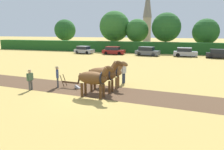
{
  "coord_description": "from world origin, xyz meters",
  "views": [
    {
      "loc": [
        5.6,
        -13.73,
        4.53
      ],
      "look_at": [
        0.79,
        2.22,
        1.1
      ],
      "focal_mm": 35.0,
      "sensor_mm": 36.0,
      "label": 1
    }
  ],
  "objects_px": {
    "draft_horse_trail_left": "(111,72)",
    "parked_car_left": "(113,51)",
    "tree_center_right": "(206,32)",
    "parked_car_center_left": "(147,51)",
    "plow": "(72,84)",
    "parked_car_center": "(185,52)",
    "farmer_beside_team": "(124,72)",
    "tree_left": "(114,26)",
    "church_spire": "(147,13)",
    "parked_car_center_right": "(219,54)",
    "parked_car_far_left": "(84,50)",
    "tree_center_left": "(137,31)",
    "draft_horse_lead_left": "(94,78)",
    "draft_horse_lead_right": "(103,74)",
    "farmer_onlooker_left": "(30,78)",
    "tree_far_left": "(65,30)",
    "tree_center": "(166,27)",
    "farmer_at_plow": "(57,75)"
  },
  "relations": [
    {
      "from": "draft_horse_trail_left",
      "to": "parked_car_left",
      "type": "xyz_separation_m",
      "value": [
        -6.71,
        23.51,
        -0.55
      ]
    },
    {
      "from": "tree_center_right",
      "to": "parked_car_center_left",
      "type": "bearing_deg",
      "value": -139.03
    },
    {
      "from": "plow",
      "to": "parked_car_center",
      "type": "height_order",
      "value": "parked_car_center"
    },
    {
      "from": "parked_car_left",
      "to": "farmer_beside_team",
      "type": "bearing_deg",
      "value": -71.99
    },
    {
      "from": "tree_center_right",
      "to": "parked_car_center",
      "type": "xyz_separation_m",
      "value": [
        -4.01,
        -8.7,
        -3.46
      ]
    },
    {
      "from": "tree_left",
      "to": "draft_horse_trail_left",
      "type": "relative_size",
      "value": 3.22
    },
    {
      "from": "church_spire",
      "to": "parked_car_center_right",
      "type": "xyz_separation_m",
      "value": [
        16.7,
        -34.54,
        -9.21
      ]
    },
    {
      "from": "parked_car_center_right",
      "to": "parked_car_far_left",
      "type": "bearing_deg",
      "value": -176.08
    },
    {
      "from": "draft_horse_trail_left",
      "to": "plow",
      "type": "distance_m",
      "value": 3.23
    },
    {
      "from": "tree_center_left",
      "to": "draft_horse_lead_left",
      "type": "bearing_deg",
      "value": -84.24
    },
    {
      "from": "draft_horse_lead_right",
      "to": "parked_car_center",
      "type": "height_order",
      "value": "draft_horse_lead_right"
    },
    {
      "from": "tree_left",
      "to": "plow",
      "type": "distance_m",
      "value": 34.87
    },
    {
      "from": "parked_car_far_left",
      "to": "parked_car_left",
      "type": "height_order",
      "value": "parked_car_left"
    },
    {
      "from": "tree_center_right",
      "to": "farmer_onlooker_left",
      "type": "relative_size",
      "value": 4.3
    },
    {
      "from": "plow",
      "to": "parked_car_center_right",
      "type": "distance_m",
      "value": 28.09
    },
    {
      "from": "draft_horse_trail_left",
      "to": "tree_center_left",
      "type": "bearing_deg",
      "value": 102.45
    },
    {
      "from": "parked_car_center_left",
      "to": "tree_center_left",
      "type": "bearing_deg",
      "value": 122.23
    },
    {
      "from": "parked_car_far_left",
      "to": "tree_left",
      "type": "bearing_deg",
      "value": 80.79
    },
    {
      "from": "draft_horse_lead_right",
      "to": "tree_far_left",
      "type": "bearing_deg",
      "value": 127.86
    },
    {
      "from": "tree_center",
      "to": "tree_center_right",
      "type": "bearing_deg",
      "value": 2.47
    },
    {
      "from": "tree_center_left",
      "to": "church_spire",
      "type": "distance_m",
      "value": 25.6
    },
    {
      "from": "tree_center_left",
      "to": "church_spire",
      "type": "relative_size",
      "value": 0.37
    },
    {
      "from": "tree_center_left",
      "to": "draft_horse_lead_right",
      "type": "relative_size",
      "value": 2.33
    },
    {
      "from": "draft_horse_lead_left",
      "to": "farmer_beside_team",
      "type": "bearing_deg",
      "value": 83.3
    },
    {
      "from": "parked_car_center",
      "to": "tree_center_left",
      "type": "bearing_deg",
      "value": 138.84
    },
    {
      "from": "tree_left",
      "to": "tree_center",
      "type": "relative_size",
      "value": 1.08
    },
    {
      "from": "farmer_beside_team",
      "to": "farmer_at_plow",
      "type": "bearing_deg",
      "value": -128.58
    },
    {
      "from": "tree_left",
      "to": "tree_far_left",
      "type": "bearing_deg",
      "value": 171.09
    },
    {
      "from": "parked_car_center_left",
      "to": "church_spire",
      "type": "bearing_deg",
      "value": 108.96
    },
    {
      "from": "church_spire",
      "to": "tree_center",
      "type": "bearing_deg",
      "value": -73.41
    },
    {
      "from": "tree_left",
      "to": "parked_car_left",
      "type": "xyz_separation_m",
      "value": [
        2.45,
        -9.21,
        -4.69
      ]
    },
    {
      "from": "parked_car_center_left",
      "to": "farmer_onlooker_left",
      "type": "bearing_deg",
      "value": -90.93
    },
    {
      "from": "tree_center_left",
      "to": "parked_car_center_left",
      "type": "height_order",
      "value": "tree_center_left"
    },
    {
      "from": "farmer_at_plow",
      "to": "parked_car_far_left",
      "type": "bearing_deg",
      "value": 78.31
    },
    {
      "from": "draft_horse_lead_right",
      "to": "farmer_onlooker_left",
      "type": "xyz_separation_m",
      "value": [
        -5.51,
        -1.18,
        -0.44
      ]
    },
    {
      "from": "draft_horse_lead_right",
      "to": "plow",
      "type": "relative_size",
      "value": 1.72
    },
    {
      "from": "farmer_at_plow",
      "to": "plow",
      "type": "bearing_deg",
      "value": -24.85
    },
    {
      "from": "tree_center",
      "to": "parked_car_far_left",
      "type": "height_order",
      "value": "tree_center"
    },
    {
      "from": "church_spire",
      "to": "draft_horse_lead_left",
      "type": "bearing_deg",
      "value": -85.41
    },
    {
      "from": "farmer_at_plow",
      "to": "parked_car_center",
      "type": "height_order",
      "value": "farmer_at_plow"
    },
    {
      "from": "tree_far_left",
      "to": "farmer_beside_team",
      "type": "distance_m",
      "value": 41.07
    },
    {
      "from": "draft_horse_trail_left",
      "to": "farmer_beside_team",
      "type": "bearing_deg",
      "value": 71.71
    },
    {
      "from": "tree_center",
      "to": "parked_car_center",
      "type": "relative_size",
      "value": 2.07
    },
    {
      "from": "tree_center",
      "to": "parked_car_left",
      "type": "xyz_separation_m",
      "value": [
        -9.13,
        -8.56,
        -4.42
      ]
    },
    {
      "from": "tree_center_right",
      "to": "draft_horse_lead_left",
      "type": "bearing_deg",
      "value": -106.65
    },
    {
      "from": "parked_car_left",
      "to": "tree_left",
      "type": "bearing_deg",
      "value": 104.33
    },
    {
      "from": "plow",
      "to": "parked_car_left",
      "type": "bearing_deg",
      "value": 104.52
    },
    {
      "from": "tree_center",
      "to": "parked_car_left",
      "type": "bearing_deg",
      "value": -136.86
    },
    {
      "from": "plow",
      "to": "parked_car_far_left",
      "type": "height_order",
      "value": "parked_car_far_left"
    },
    {
      "from": "tree_center_left",
      "to": "draft_horse_trail_left",
      "type": "bearing_deg",
      "value": -83.21
    }
  ]
}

